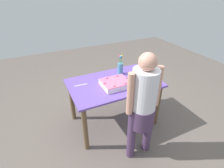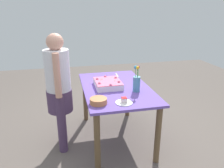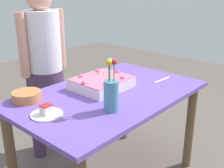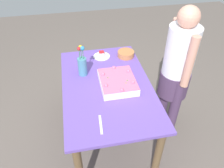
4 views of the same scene
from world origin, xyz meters
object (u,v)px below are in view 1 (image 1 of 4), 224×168
object	(u,v)px
sheet_cake	(115,83)
flower_vase	(120,67)
cake_knife	(81,85)
fruit_bowl	(152,83)
person_standing	(143,104)
serving_plate_with_slice	(143,75)

from	to	relation	value
sheet_cake	flower_vase	bearing A→B (deg)	51.89
cake_knife	fruit_bowl	xyz separation A→B (m)	(0.96, -0.45, 0.03)
sheet_cake	person_standing	bearing A→B (deg)	-85.24
sheet_cake	fruit_bowl	xyz separation A→B (m)	(0.50, -0.21, -0.01)
sheet_cake	serving_plate_with_slice	bearing A→B (deg)	7.25
cake_knife	flower_vase	bearing A→B (deg)	-170.41
fruit_bowl	sheet_cake	bearing A→B (deg)	157.35
fruit_bowl	person_standing	distance (m)	0.62
person_standing	fruit_bowl	bearing A→B (deg)	-46.72
cake_knife	fruit_bowl	distance (m)	1.06
flower_vase	cake_knife	bearing A→B (deg)	-174.05
cake_knife	flower_vase	size ratio (longest dim) A/B	0.60
sheet_cake	serving_plate_with_slice	size ratio (longest dim) A/B	2.08
serving_plate_with_slice	cake_knife	bearing A→B (deg)	170.46
sheet_cake	fruit_bowl	size ratio (longest dim) A/B	2.08
serving_plate_with_slice	person_standing	distance (m)	0.86
flower_vase	fruit_bowl	world-z (taller)	flower_vase
fruit_bowl	flower_vase	bearing A→B (deg)	116.18
serving_plate_with_slice	fruit_bowl	world-z (taller)	serving_plate_with_slice
serving_plate_with_slice	person_standing	size ratio (longest dim) A/B	0.13
serving_plate_with_slice	flower_vase	xyz separation A→B (m)	(-0.30, 0.24, 0.10)
cake_knife	serving_plate_with_slice	bearing A→B (deg)	174.11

